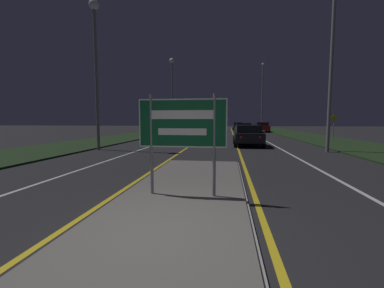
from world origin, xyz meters
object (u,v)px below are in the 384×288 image
object	(u,v)px
streetlight_right_far	(262,92)
streetlight_right_near	(333,21)
car_receding_0	(248,135)
car_receding_2	(262,127)
car_approaching_2	(205,127)
warning_sign	(334,125)
highway_sign	(182,127)
car_approaching_1	(173,129)
car_receding_1	(243,129)
streetlight_left_near	(95,49)
car_approaching_0	(180,133)
car_receding_3	(238,126)
streetlight_left_far	(172,82)

from	to	relation	value
streetlight_right_far	streetlight_right_near	bearing A→B (deg)	-89.64
car_receding_0	car_receding_2	world-z (taller)	car_receding_2
streetlight_right_far	car_receding_0	xyz separation A→B (m)	(-3.92, -24.35, -5.55)
streetlight_right_far	car_receding_2	xyz separation A→B (m)	(-0.30, -2.61, -5.51)
car_receding_0	car_approaching_2	distance (m)	23.46
streetlight_right_far	warning_sign	size ratio (longest dim) A/B	4.96
highway_sign	car_approaching_1	xyz separation A→B (m)	(-5.53, 24.30, -0.88)
car_receding_0	car_receding_1	world-z (taller)	car_receding_1
streetlight_left_near	streetlight_right_near	world-z (taller)	streetlight_right_near
car_receding_0	car_receding_2	xyz separation A→B (m)	(3.63, 21.73, 0.04)
car_approaching_1	car_receding_1	bearing A→B (deg)	11.37
streetlight_right_near	streetlight_right_far	xyz separation A→B (m)	(-0.17, 27.47, -0.68)
streetlight_left_near	warning_sign	distance (m)	18.14
car_receding_1	car_approaching_1	world-z (taller)	car_receding_1
streetlight_left_near	car_approaching_0	size ratio (longest dim) A/B	2.01
car_receding_3	streetlight_right_near	bearing A→B (deg)	-83.78
highway_sign	car_receding_0	xyz separation A→B (m)	(2.34, 12.67, -0.85)
streetlight_left_near	streetlight_left_far	size ratio (longest dim) A/B	0.91
streetlight_right_far	car_receding_3	world-z (taller)	streetlight_right_far
car_receding_2	streetlight_left_near	bearing A→B (deg)	-116.34
car_receding_2	car_receding_0	bearing A→B (deg)	-99.48
streetlight_left_near	streetlight_right_near	xyz separation A→B (m)	(13.13, 0.71, 1.11)
car_approaching_0	streetlight_left_near	bearing A→B (deg)	-122.75
streetlight_right_near	car_receding_3	world-z (taller)	streetlight_right_near
car_receding_1	car_approaching_0	distance (m)	12.46
streetlight_left_near	car_receding_2	distance (m)	28.98
streetlight_left_far	car_approaching_0	world-z (taller)	streetlight_left_far
streetlight_left_near	warning_sign	size ratio (longest dim) A/B	3.96
streetlight_left_near	car_receding_1	xyz separation A→B (m)	(9.45, 17.13, -5.11)
highway_sign	car_receding_1	size ratio (longest dim) A/B	0.46
warning_sign	car_receding_3	bearing A→B (deg)	103.48
warning_sign	car_receding_0	bearing A→B (deg)	-152.64
streetlight_left_near	streetlight_right_far	xyz separation A→B (m)	(12.95, 28.18, 0.43)
highway_sign	car_receding_0	size ratio (longest dim) A/B	0.50
streetlight_left_near	car_receding_0	bearing A→B (deg)	23.01
streetlight_left_near	car_receding_3	world-z (taller)	streetlight_left_near
streetlight_right_far	car_receding_1	size ratio (longest dim) A/B	2.27
streetlight_left_far	car_approaching_2	size ratio (longest dim) A/B	2.24
car_receding_1	streetlight_left_far	bearing A→B (deg)	175.75
highway_sign	streetlight_right_near	distance (m)	12.71
streetlight_left_far	streetlight_right_far	world-z (taller)	streetlight_right_far
car_receding_2	streetlight_right_near	bearing A→B (deg)	-88.92
car_receding_3	car_approaching_0	size ratio (longest dim) A/B	0.96
streetlight_right_near	car_approaching_0	distance (m)	12.35
car_approaching_0	car_approaching_1	size ratio (longest dim) A/B	0.99
car_receding_3	car_approaching_1	size ratio (longest dim) A/B	0.95
streetlight_left_far	car_receding_3	size ratio (longest dim) A/B	2.31
streetlight_right_near	car_approaching_2	xyz separation A→B (m)	(-9.13, 26.04, -6.24)
car_receding_0	car_approaching_2	bearing A→B (deg)	102.39
highway_sign	car_receding_0	bearing A→B (deg)	79.52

